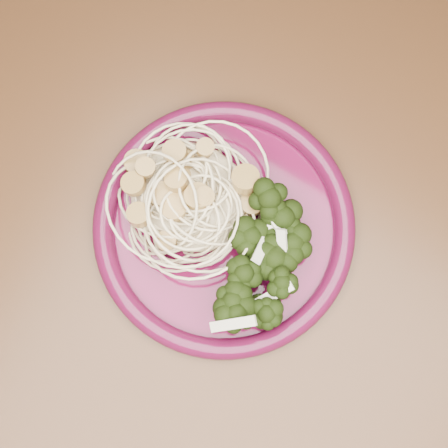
% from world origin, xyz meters
% --- Properties ---
extents(dining_table, '(1.20, 0.80, 0.75)m').
position_xyz_m(dining_table, '(0.00, 0.00, 0.65)').
color(dining_table, '#472814').
rests_on(dining_table, ground).
extents(dinner_plate, '(0.30, 0.30, 0.02)m').
position_xyz_m(dinner_plate, '(-0.02, -0.07, 0.76)').
color(dinner_plate, '#4F0928').
rests_on(dinner_plate, dining_table).
extents(spaghetti_pile, '(0.14, 0.13, 0.03)m').
position_xyz_m(spaghetti_pile, '(-0.06, -0.06, 0.77)').
color(spaghetti_pile, beige).
rests_on(spaghetti_pile, dinner_plate).
extents(scallop_cluster, '(0.14, 0.14, 0.04)m').
position_xyz_m(scallop_cluster, '(-0.06, -0.06, 0.80)').
color(scallop_cluster, '#A98544').
rests_on(scallop_cluster, spaghetti_pile).
extents(broccoli_pile, '(0.10, 0.15, 0.05)m').
position_xyz_m(broccoli_pile, '(0.04, -0.08, 0.78)').
color(broccoli_pile, black).
rests_on(broccoli_pile, dinner_plate).
extents(onion_garnish, '(0.07, 0.09, 0.05)m').
position_xyz_m(onion_garnish, '(0.04, -0.08, 0.81)').
color(onion_garnish, beige).
rests_on(onion_garnish, broccoli_pile).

